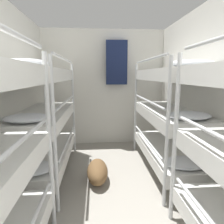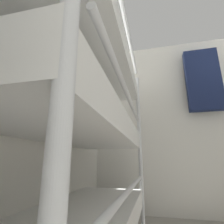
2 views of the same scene
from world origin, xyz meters
TOP-DOWN VIEW (x-y plane):
  - wall_back at (0.00, 4.96)m, footprint 2.71×0.06m
  - bunk_stack_left_far at (-0.95, 3.48)m, footprint 0.70×1.88m
  - hanging_coat at (0.27, 4.81)m, footprint 0.44×0.12m

SIDE VIEW (x-z plane):
  - bunk_stack_left_far at x=-0.95m, z-range 0.04..1.82m
  - wall_back at x=0.00m, z-range 0.00..2.48m
  - hanging_coat at x=0.27m, z-range 1.33..2.23m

